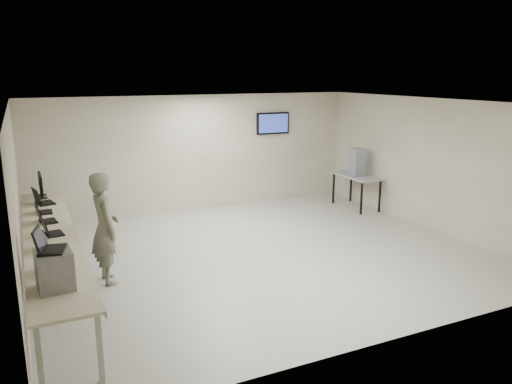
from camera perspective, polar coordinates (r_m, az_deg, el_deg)
name	(u,v)px	position (r m, az deg, el deg)	size (l,w,h in m)	color
room	(261,180)	(9.09, 0.57, 1.43)	(8.01, 7.01, 2.81)	beige
workbench	(51,238)	(8.33, -22.39, -4.91)	(0.76, 6.00, 0.90)	beige
equipment_box	(54,270)	(6.18, -22.04, -8.22)	(0.38, 0.44, 0.46)	gray
laptop_on_box	(47,245)	(6.08, -22.82, -5.63)	(0.37, 0.41, 0.28)	black
laptop_0	(54,265)	(6.77, -22.10, -7.75)	(0.35, 0.39, 0.27)	black
laptop_1	(48,245)	(7.57, -22.66, -5.62)	(0.35, 0.38, 0.25)	black
laptop_2	(50,231)	(8.23, -22.46, -4.09)	(0.33, 0.37, 0.27)	black
laptop_3	(44,218)	(8.94, -23.04, -2.78)	(0.33, 0.38, 0.27)	black
laptop_4	(41,209)	(9.55, -23.31, -1.83)	(0.28, 0.34, 0.26)	black
laptop_5	(42,200)	(10.20, -23.31, -0.84)	(0.41, 0.45, 0.31)	black
monitor_near	(41,184)	(10.62, -23.39, 0.80)	(0.21, 0.47, 0.47)	black
monitor_far	(40,182)	(10.89, -23.45, 1.07)	(0.21, 0.46, 0.46)	black
soldier	(105,228)	(8.29, -16.88, -3.97)	(0.66, 0.43, 1.81)	#5A5C47
side_table	(357,178)	(12.65, 11.42, 1.56)	(0.64, 1.38, 0.83)	gray
storage_bins	(357,162)	(12.56, 11.43, 3.39)	(0.32, 0.36, 0.67)	#878FA2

